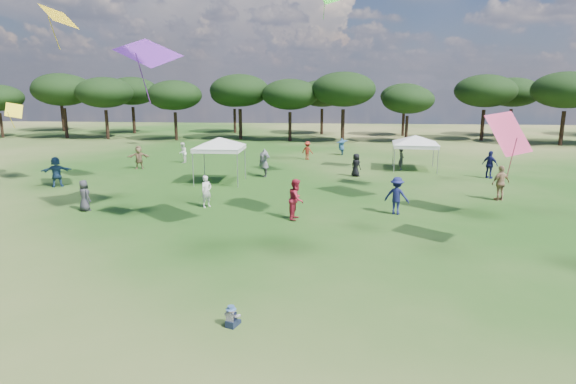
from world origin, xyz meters
name	(u,v)px	position (x,y,z in m)	size (l,w,h in m)	color
ground	(239,380)	(0.00, 0.00, 0.00)	(140.00, 140.00, 0.00)	#244D17
tree_line	(335,91)	(2.39, 47.41, 5.42)	(108.78, 17.63, 7.77)	black
tent_left	(219,139)	(-5.11, 20.86, 2.81)	(5.96, 5.96, 3.24)	gray
tent_right	(416,137)	(8.15, 27.00, 2.43)	(6.43, 6.43, 2.85)	gray
toddler	(232,317)	(-0.61, 2.28, 0.26)	(0.44, 0.48, 0.59)	#161F32
festival_crowd	(274,167)	(-1.77, 22.10, 0.89)	(28.96, 22.84, 1.92)	#56575B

